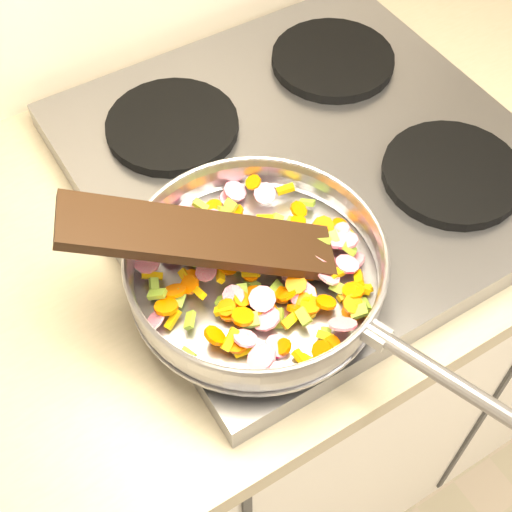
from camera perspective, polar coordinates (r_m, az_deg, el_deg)
cooktop at (r=1.02m, az=4.12°, el=7.44°), size 0.60×0.60×0.04m
grate_fl at (r=0.88m, az=1.76°, el=-0.44°), size 0.19×0.19×0.02m
grate_fr at (r=1.00m, az=15.43°, el=6.38°), size 0.19×0.19×0.02m
grate_bl at (r=1.04m, az=-6.71°, el=10.31°), size 0.19×0.19×0.02m
grate_br at (r=1.15m, az=6.16°, el=15.36°), size 0.19×0.19×0.02m
saute_pan at (r=0.82m, az=0.13°, el=-0.86°), size 0.34×0.49×0.06m
vegetable_heap at (r=0.84m, az=0.21°, el=-1.08°), size 0.29×0.29×0.05m
wooden_spatula at (r=0.79m, az=-4.36°, el=1.50°), size 0.30×0.19×0.12m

